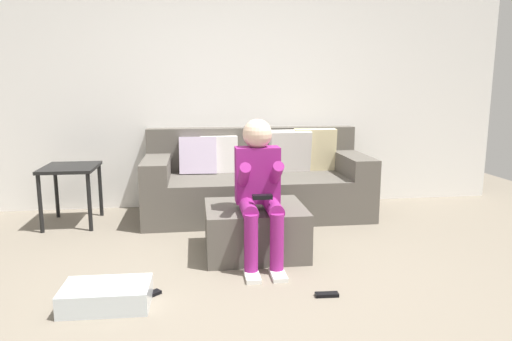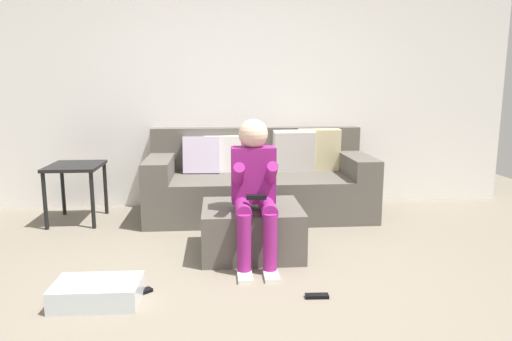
% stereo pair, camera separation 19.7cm
% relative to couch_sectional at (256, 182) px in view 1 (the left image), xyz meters
% --- Properties ---
extents(ground_plane, '(8.01, 8.01, 0.00)m').
position_rel_couch_sectional_xyz_m(ground_plane, '(-0.30, -1.98, -0.32)').
color(ground_plane, slate).
extents(wall_back, '(6.16, 0.10, 2.45)m').
position_rel_couch_sectional_xyz_m(wall_back, '(-0.30, 0.45, 0.90)').
color(wall_back, white).
rests_on(wall_back, ground_plane).
extents(couch_sectional, '(2.21, 0.95, 0.86)m').
position_rel_couch_sectional_xyz_m(couch_sectional, '(0.00, 0.00, 0.00)').
color(couch_sectional, '#59544C').
rests_on(couch_sectional, ground_plane).
extents(ottoman, '(0.76, 0.67, 0.38)m').
position_rel_couch_sectional_xyz_m(ottoman, '(-0.16, -1.14, -0.13)').
color(ottoman, '#59544C').
rests_on(ottoman, ground_plane).
extents(person_seated, '(0.33, 0.63, 1.06)m').
position_rel_couch_sectional_xyz_m(person_seated, '(-0.16, -1.32, 0.27)').
color(person_seated, '#8C1E72').
rests_on(person_seated, ground_plane).
extents(storage_bin, '(0.52, 0.33, 0.13)m').
position_rel_couch_sectional_xyz_m(storage_bin, '(-1.16, -1.93, -0.25)').
color(storage_bin, silver).
rests_on(storage_bin, ground_plane).
extents(side_table, '(0.48, 0.57, 0.56)m').
position_rel_couch_sectional_xyz_m(side_table, '(-1.78, -0.14, 0.15)').
color(side_table, black).
rests_on(side_table, ground_plane).
extents(remote_near_ottoman, '(0.15, 0.06, 0.02)m').
position_rel_couch_sectional_xyz_m(remote_near_ottoman, '(0.18, -1.98, -0.31)').
color(remote_near_ottoman, black).
rests_on(remote_near_ottoman, ground_plane).
extents(remote_by_storage_bin, '(0.17, 0.16, 0.02)m').
position_rel_couch_sectional_xyz_m(remote_by_storage_bin, '(-0.93, -1.84, -0.31)').
color(remote_by_storage_bin, black).
rests_on(remote_by_storage_bin, ground_plane).
extents(remote_under_side_table, '(0.16, 0.11, 0.02)m').
position_rel_couch_sectional_xyz_m(remote_under_side_table, '(-1.31, -1.63, -0.31)').
color(remote_under_side_table, black).
rests_on(remote_under_side_table, ground_plane).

